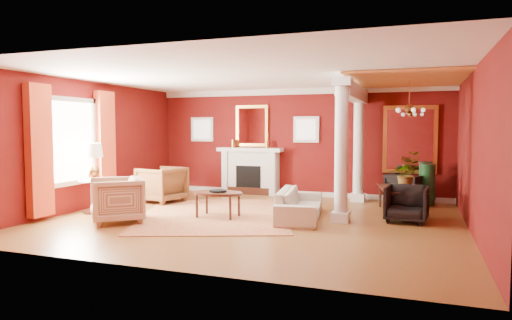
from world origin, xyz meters
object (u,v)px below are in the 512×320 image
at_px(armchair_leopard, 162,183).
at_px(armchair_stripe, 117,198).
at_px(side_table, 93,166).
at_px(sofa, 300,199).
at_px(coffee_table, 218,194).
at_px(dining_table, 402,193).

relative_size(armchair_leopard, armchair_stripe, 1.01).
bearing_deg(side_table, armchair_leopard, 69.67).
xyz_separation_m(sofa, armchair_leopard, (-3.72, 0.85, 0.09)).
relative_size(coffee_table, side_table, 0.69).
bearing_deg(coffee_table, dining_table, 26.57).
xyz_separation_m(armchair_leopard, side_table, (-0.64, -1.73, 0.53)).
height_order(sofa, side_table, side_table).
bearing_deg(armchair_stripe, armchair_leopard, 149.36).
xyz_separation_m(sofa, coffee_table, (-1.61, -0.44, 0.08)).
xyz_separation_m(coffee_table, dining_table, (3.55, 1.78, -0.05)).
height_order(armchair_stripe, dining_table, armchair_stripe).
distance_m(coffee_table, dining_table, 3.97).
height_order(armchair_leopard, coffee_table, armchair_leopard).
bearing_deg(side_table, coffee_table, 9.12).
xyz_separation_m(armchair_leopard, armchair_stripe, (0.46, -2.40, -0.00)).
distance_m(sofa, armchair_leopard, 3.82).
distance_m(sofa, dining_table, 2.35).
height_order(sofa, coffee_table, sofa).
distance_m(sofa, armchair_stripe, 3.62).
height_order(coffee_table, side_table, side_table).
distance_m(coffee_table, side_table, 2.84).
xyz_separation_m(coffee_table, side_table, (-2.75, -0.44, 0.54)).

